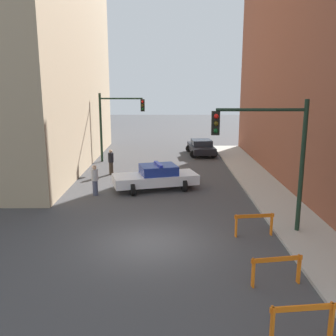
# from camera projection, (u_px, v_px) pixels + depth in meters

# --- Properties ---
(ground_plane) EXTENTS (120.00, 120.00, 0.00)m
(ground_plane) POSITION_uv_depth(u_px,v_px,m) (148.00, 243.00, 14.15)
(ground_plane) COLOR #424244
(sidewalk_right) EXTENTS (2.40, 44.00, 0.12)m
(sidewalk_right) POSITION_uv_depth(u_px,v_px,m) (312.00, 241.00, 14.16)
(sidewalk_right) COLOR #B2ADA3
(sidewalk_right) RESTS_ON ground_plane
(traffic_light_near) EXTENTS (3.64, 0.35, 5.20)m
(traffic_light_near) POSITION_uv_depth(u_px,v_px,m) (272.00, 146.00, 14.33)
(traffic_light_near) COLOR black
(traffic_light_near) RESTS_ON sidewalk_right
(traffic_light_far) EXTENTS (3.44, 0.35, 5.20)m
(traffic_light_far) POSITION_uv_depth(u_px,v_px,m) (114.00, 117.00, 28.18)
(traffic_light_far) COLOR black
(traffic_light_far) RESTS_ON ground_plane
(police_car) EXTENTS (5.02, 3.10, 1.52)m
(police_car) POSITION_uv_depth(u_px,v_px,m) (155.00, 177.00, 21.16)
(police_car) COLOR white
(police_car) RESTS_ON ground_plane
(parked_car_near) EXTENTS (2.50, 4.43, 1.31)m
(parked_car_near) POSITION_uv_depth(u_px,v_px,m) (200.00, 147.00, 31.53)
(parked_car_near) COLOR black
(parked_car_near) RESTS_ON ground_plane
(pedestrian_crossing) EXTENTS (0.51, 0.51, 1.66)m
(pedestrian_crossing) POSITION_uv_depth(u_px,v_px,m) (94.00, 180.00, 20.00)
(pedestrian_crossing) COLOR #474C66
(pedestrian_crossing) RESTS_ON ground_plane
(pedestrian_corner) EXTENTS (0.41, 0.41, 1.66)m
(pedestrian_corner) POSITION_uv_depth(u_px,v_px,m) (110.00, 162.00, 24.66)
(pedestrian_corner) COLOR #382D23
(pedestrian_corner) RESTS_ON ground_plane
(barrier_front) EXTENTS (1.60, 0.33, 0.90)m
(barrier_front) POSITION_uv_depth(u_px,v_px,m) (301.00, 316.00, 8.66)
(barrier_front) COLOR orange
(barrier_front) RESTS_ON ground_plane
(barrier_mid) EXTENTS (1.59, 0.40, 0.90)m
(barrier_mid) POSITION_uv_depth(u_px,v_px,m) (275.00, 266.00, 11.05)
(barrier_mid) COLOR orange
(barrier_mid) RESTS_ON ground_plane
(barrier_back) EXTENTS (1.59, 0.34, 0.90)m
(barrier_back) POSITION_uv_depth(u_px,v_px,m) (253.00, 221.00, 14.65)
(barrier_back) COLOR orange
(barrier_back) RESTS_ON ground_plane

